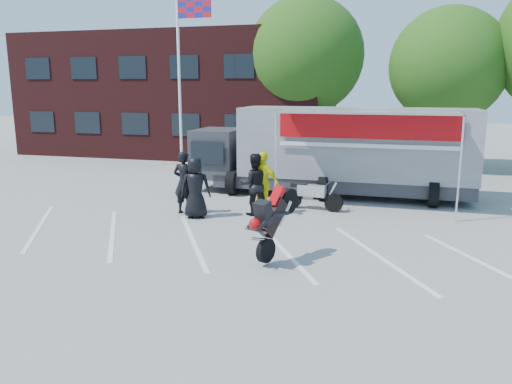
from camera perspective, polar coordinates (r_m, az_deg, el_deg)
The scene contains 13 objects.
ground at distance 11.78m, azimuth 0.86°, elevation -7.81°, with size 100.00×100.00×0.00m, color gray.
parking_bay_lines at distance 12.69m, azimuth 2.03°, elevation -6.32°, with size 18.00×5.00×0.01m, color white.
office_building at distance 31.46m, azimuth -8.53°, elevation 10.92°, with size 18.00×8.00×7.00m, color #3E1414.
flagpole at distance 22.64m, azimuth -8.21°, elevation 14.53°, with size 1.61×0.12×8.00m.
tree_left at distance 27.20m, azimuth 5.64°, elevation 15.21°, with size 6.12×6.12×8.64m.
tree_mid at distance 25.83m, azimuth 21.10°, elevation 13.29°, with size 5.44×5.44×7.68m.
transporter_truck at distance 18.90m, azimuth 9.53°, elevation -0.39°, with size 10.18×4.90×3.24m, color gray, non-canonical shape.
parked_motorcycle at distance 16.59m, azimuth 6.50°, elevation -2.03°, with size 0.68×2.04×1.07m, color #BABABF, non-canonical shape.
stunt_bike_rider at distance 11.96m, azimuth 3.00°, elevation -7.52°, with size 0.75×1.60×1.88m, color black, non-canonical shape.
spectator_leather_a at distance 15.43m, azimuth -6.93°, elevation 0.52°, with size 0.93×0.60×1.90m, color black.
spectator_leather_b at distance 15.95m, azimuth -8.20°, elevation 1.07°, with size 0.73×0.48×2.02m, color black.
spectator_leather_c at distance 15.65m, azimuth -0.22°, elevation 0.88°, with size 0.95×0.74×1.96m, color black.
spectator_hivis at distance 15.70m, azimuth 0.82°, elevation 1.00°, with size 1.17×0.49×2.00m, color #F4F00C.
Camera 1 is at (2.83, -10.72, 3.98)m, focal length 35.00 mm.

